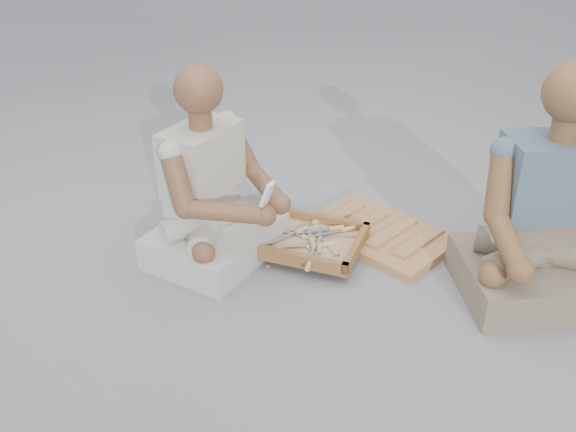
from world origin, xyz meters
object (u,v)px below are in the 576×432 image
Objects in this scene: carved_panel at (379,234)px; tool_tray at (308,241)px; craftsman at (212,196)px; companion at (548,225)px.

tool_tray reaches higher than carved_panel.
craftsman reaches higher than carved_panel.
craftsman is 0.90× the size of companion.
tool_tray is 0.58× the size of companion.
companion is (0.72, -0.01, 0.30)m from carved_panel.
carved_panel is 1.17× the size of tool_tray.
carved_panel is 0.68× the size of companion.
companion is at bearing 108.86° from craftsman.
craftsman is (-0.54, -0.54, 0.27)m from carved_panel.
companion reaches higher than carved_panel.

